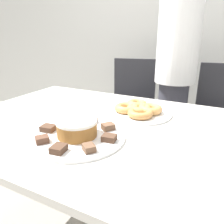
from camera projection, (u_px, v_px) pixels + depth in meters
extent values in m
cube|color=beige|center=(186.00, 16.00, 2.16)|extent=(8.00, 0.05, 2.60)
cube|color=silver|center=(114.00, 128.00, 1.01)|extent=(1.57, 1.00, 0.03)
cylinder|color=silver|center=(59.00, 133.00, 1.82)|extent=(0.06, 0.06, 0.70)
cylinder|color=#383842|center=(170.00, 128.00, 1.81)|extent=(0.23, 0.23, 0.78)
cylinder|color=white|center=(179.00, 40.00, 1.57)|extent=(0.30, 0.30, 0.62)
cylinder|color=black|center=(130.00, 155.00, 2.14)|extent=(0.44, 0.44, 0.01)
cylinder|color=#262626|center=(130.00, 134.00, 2.06)|extent=(0.06, 0.06, 0.44)
cube|color=#2D2D33|center=(131.00, 111.00, 1.98)|extent=(0.53, 0.53, 0.04)
cube|color=#2D2D33|center=(135.00, 81.00, 2.09)|extent=(0.39, 0.12, 0.42)
cylinder|color=black|center=(212.00, 176.00, 1.82)|extent=(0.44, 0.44, 0.01)
cylinder|color=#262626|center=(216.00, 153.00, 1.75)|extent=(0.06, 0.06, 0.44)
cube|color=#2D2D33|center=(221.00, 125.00, 1.67)|extent=(0.49, 0.49, 0.04)
cube|color=#2D2D33|center=(223.00, 90.00, 1.77)|extent=(0.40, 0.08, 0.42)
cylinder|color=white|center=(77.00, 137.00, 0.89)|extent=(0.39, 0.39, 0.01)
cylinder|color=white|center=(139.00, 113.00, 1.15)|extent=(0.35, 0.35, 0.01)
cylinder|color=#9E662D|center=(77.00, 129.00, 0.87)|extent=(0.16, 0.16, 0.06)
cylinder|color=white|center=(77.00, 121.00, 0.86)|extent=(0.16, 0.16, 0.01)
cube|color=brown|center=(108.00, 127.00, 0.94)|extent=(0.06, 0.07, 0.03)
cube|color=#513828|center=(91.00, 121.00, 1.00)|extent=(0.05, 0.06, 0.02)
cube|color=#513828|center=(68.00, 121.00, 1.00)|extent=(0.07, 0.07, 0.02)
cube|color=#513828|center=(48.00, 128.00, 0.92)|extent=(0.06, 0.06, 0.02)
cube|color=brown|center=(42.00, 139.00, 0.82)|extent=(0.06, 0.06, 0.02)
cube|color=#513828|center=(59.00, 149.00, 0.76)|extent=(0.05, 0.06, 0.02)
cube|color=brown|center=(89.00, 148.00, 0.76)|extent=(0.06, 0.06, 0.02)
cube|color=#513828|center=(109.00, 138.00, 0.84)|extent=(0.06, 0.05, 0.02)
torus|color=tan|center=(139.00, 109.00, 1.14)|extent=(0.12, 0.12, 0.04)
torus|color=tan|center=(137.00, 104.00, 1.22)|extent=(0.11, 0.11, 0.04)
torus|color=tan|center=(126.00, 108.00, 1.15)|extent=(0.13, 0.13, 0.04)
torus|color=#D18E4C|center=(140.00, 113.00, 1.08)|extent=(0.13, 0.13, 0.04)
torus|color=tan|center=(150.00, 109.00, 1.13)|extent=(0.12, 0.12, 0.04)
cube|color=white|center=(209.00, 136.00, 0.90)|extent=(0.16, 0.14, 0.01)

